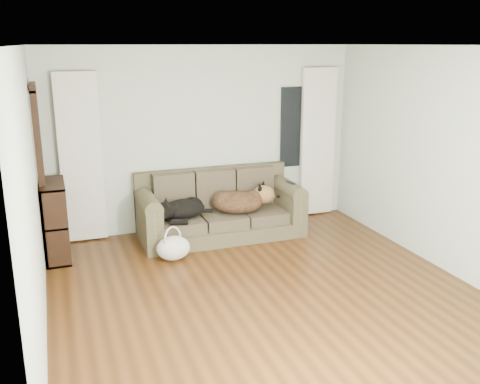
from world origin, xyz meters
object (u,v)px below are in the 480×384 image
object	(u,v)px
sofa	(221,205)
bookshelf	(55,219)
dog_black_lab	(181,209)
dog_shepherd	(240,202)
tote_bag	(173,248)

from	to	relation	value
sofa	bookshelf	xyz separation A→B (m)	(-2.18, -0.04, 0.05)
dog_black_lab	dog_shepherd	bearing A→B (deg)	-8.85
sofa	dog_black_lab	bearing A→B (deg)	-169.97
dog_black_lab	bookshelf	xyz separation A→B (m)	(-1.59, 0.06, 0.02)
dog_shepherd	bookshelf	distance (m)	2.44
dog_black_lab	tote_bag	xyz separation A→B (m)	(-0.24, -0.52, -0.32)
dog_shepherd	sofa	bearing A→B (deg)	6.31
dog_shepherd	tote_bag	size ratio (longest dim) A/B	1.75
tote_bag	bookshelf	distance (m)	1.52
tote_bag	bookshelf	xyz separation A→B (m)	(-1.36, 0.59, 0.34)
tote_bag	bookshelf	size ratio (longest dim) A/B	0.44
dog_black_lab	bookshelf	bearing A→B (deg)	166.93
sofa	tote_bag	distance (m)	1.07
dog_black_lab	tote_bag	bearing A→B (deg)	-125.08
sofa	dog_black_lab	xyz separation A→B (m)	(-0.59, -0.10, 0.03)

